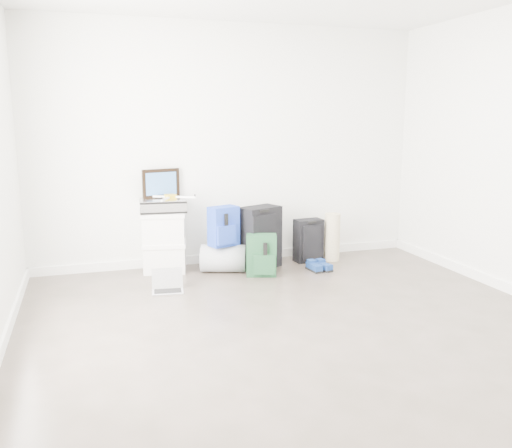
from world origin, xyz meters
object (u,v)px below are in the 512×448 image
object	(u,v)px
laptop	(168,286)
duffel_bag	(223,258)
briefcase	(163,205)
carry_on	(309,240)
large_suitcase	(260,237)
boxes_stack	(164,241)

from	to	relation	value
laptop	duffel_bag	bearing A→B (deg)	42.49
briefcase	carry_on	distance (m)	1.74
briefcase	large_suitcase	size ratio (longest dim) A/B	0.69
briefcase	laptop	distance (m)	0.99
boxes_stack	briefcase	size ratio (longest dim) A/B	1.38
large_suitcase	boxes_stack	bearing A→B (deg)	146.58
laptop	carry_on	bearing A→B (deg)	26.32
briefcase	carry_on	world-z (taller)	briefcase
large_suitcase	laptop	world-z (taller)	large_suitcase
carry_on	laptop	distance (m)	1.86
boxes_stack	laptop	xyz separation A→B (m)	(-0.08, -0.71, -0.28)
large_suitcase	briefcase	bearing A→B (deg)	146.58
briefcase	duffel_bag	world-z (taller)	briefcase
boxes_stack	duffel_bag	distance (m)	0.67
carry_on	laptop	xyz separation A→B (m)	(-1.75, -0.61, -0.20)
duffel_bag	large_suitcase	xyz separation A→B (m)	(0.44, 0.04, 0.20)
briefcase	laptop	size ratio (longest dim) A/B	1.49
briefcase	large_suitcase	bearing A→B (deg)	-4.18
boxes_stack	carry_on	distance (m)	1.67
large_suitcase	laptop	bearing A→B (deg)	-178.27
boxes_stack	briefcase	distance (m)	0.40
large_suitcase	carry_on	xyz separation A→B (m)	(0.62, 0.08, -0.10)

